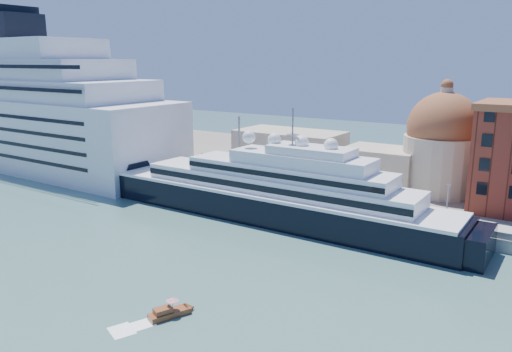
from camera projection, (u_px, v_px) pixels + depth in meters
The scene contains 9 objects.
ground at pixel (224, 257), 87.51m from camera, with size 400.00×400.00×0.00m, color #386060.
quay at pixel (313, 205), 114.82m from camera, with size 180.00×10.00×2.50m, color gray.
land at pixel (376, 173), 148.16m from camera, with size 260.00×72.00×2.00m, color slate.
quay_fence at pixel (304, 201), 110.75m from camera, with size 180.00×0.10×1.20m, color slate.
superyacht at pixel (256, 194), 109.67m from camera, with size 95.02×13.17×28.40m.
service_barge at pixel (107, 184), 135.48m from camera, with size 12.41×6.37×2.66m.
water_taxi at pixel (169, 312), 67.05m from camera, with size 3.97×5.99×2.71m.
church at pixel (378, 151), 128.44m from camera, with size 66.00×18.00×25.50m.
lamp_posts at pixel (263, 163), 118.28m from camera, with size 120.80×2.40×18.00m.
Camera 1 is at (50.04, -65.19, 33.78)m, focal length 35.00 mm.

